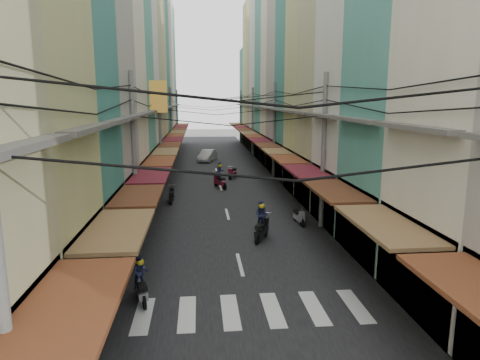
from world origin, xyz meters
TOP-DOWN VIEW (x-y plane):
  - ground at (0.00, 0.00)m, footprint 160.00×160.00m
  - road at (0.00, 20.00)m, footprint 10.00×80.00m
  - sidewalk_left at (-6.50, 20.00)m, footprint 3.00×80.00m
  - sidewalk_right at (6.50, 20.00)m, footprint 3.00×80.00m
  - crosswalk at (-0.00, -6.00)m, footprint 7.55×2.40m
  - building_row_left at (-7.92, 16.56)m, footprint 7.80×67.67m
  - building_row_right at (7.92, 16.45)m, footprint 7.80×68.98m
  - utility_poles at (0.00, 15.01)m, footprint 10.20×66.13m
  - white_car at (-0.73, 28.42)m, footprint 4.81×2.97m
  - bicycle at (6.85, 2.70)m, footprint 1.62×0.73m
  - moving_scooters at (-0.11, 6.77)m, footprint 7.86×24.44m
  - parked_scooters at (4.17, -2.60)m, footprint 13.41×11.90m
  - pedestrians at (-3.65, -0.60)m, footprint 12.96×19.46m
  - market_umbrella at (6.62, -6.76)m, footprint 2.08×2.08m
  - traffic_sign at (5.38, -0.66)m, footprint 0.10×0.65m

SIDE VIEW (x-z plane):
  - ground at x=0.00m, z-range 0.00..0.00m
  - white_car at x=-0.73m, z-range -0.79..0.79m
  - bicycle at x=6.85m, z-range -0.54..0.54m
  - road at x=0.00m, z-range 0.00..0.02m
  - crosswalk at x=0.00m, z-range 0.02..0.03m
  - sidewalk_left at x=-6.50m, z-range 0.00..0.06m
  - sidewalk_right at x=6.50m, z-range 0.00..0.06m
  - parked_scooters at x=4.17m, z-range -0.04..0.97m
  - moving_scooters at x=-0.11m, z-range -0.45..1.56m
  - pedestrians at x=-3.65m, z-range -0.04..2.00m
  - market_umbrella at x=6.62m, z-range 0.84..3.03m
  - traffic_sign at x=5.38m, z-range 0.68..3.62m
  - utility_poles at x=0.00m, z-range 2.49..10.69m
  - building_row_right at x=7.92m, z-range -1.89..20.71m
  - building_row_left at x=-7.92m, z-range -2.07..21.63m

